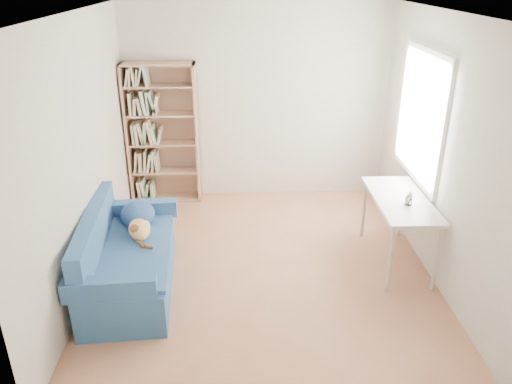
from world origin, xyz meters
TOP-DOWN VIEW (x-y plane):
  - ground at (0.00, 0.00)m, footprint 4.00×4.00m
  - room_shell at (0.10, 0.03)m, footprint 3.54×4.04m
  - sofa at (-1.37, -0.26)m, footprint 0.91×1.71m
  - bookshelf at (-1.25, 1.84)m, footprint 0.94×0.29m
  - desk at (1.45, 0.11)m, footprint 0.56×1.22m
  - pen_cup at (1.48, -0.04)m, footprint 0.08×0.08m

SIDE VIEW (x-z plane):
  - ground at x=0.00m, z-range 0.00..0.00m
  - sofa at x=-1.37m, z-range -0.09..0.73m
  - desk at x=1.45m, z-range 0.30..1.05m
  - pen_cup at x=1.48m, z-range 0.73..0.88m
  - bookshelf at x=-1.25m, z-range -0.07..1.80m
  - room_shell at x=0.10m, z-range 0.33..2.95m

